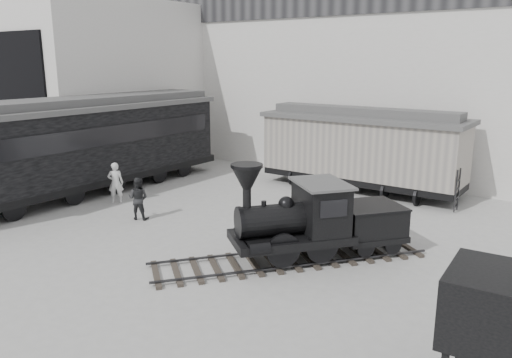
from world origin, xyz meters
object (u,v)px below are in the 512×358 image
Objects in this scene: visitor_b at (138,198)px; passenger_coach at (87,145)px; locomotive at (311,224)px; boxcar at (361,147)px; coal_hopper at (512,321)px; visitor_a at (116,183)px.

passenger_coach is at bearing -39.44° from visitor_b.
passenger_coach is 9.27× the size of visitor_b.
passenger_coach reaches higher than locomotive.
locomotive is 4.75× the size of visitor_b.
boxcar is 14.74m from coal_hopper.
boxcar is 10.32m from visitor_b.
locomotive is 7.25m from visitor_b.
boxcar is 0.62× the size of passenger_coach.
visitor_b is (-7.24, -0.30, -0.29)m from locomotive.
coal_hopper is (8.06, -12.33, -0.46)m from boxcar.
boxcar is at bearing 143.01° from locomotive.
passenger_coach is (-9.88, -7.45, 0.20)m from boxcar.
visitor_a is at bearing -132.88° from boxcar.
passenger_coach reaches higher than visitor_a.
visitor_b is at bearing -119.15° from boxcar.
visitor_a is 2.63m from visitor_b.
visitor_b is (2.44, -0.97, -0.07)m from visitor_a.
boxcar is 3.96× the size of coal_hopper.
visitor_b is (4.76, -1.42, -1.40)m from passenger_coach.
visitor_a is at bearing -144.77° from locomotive.
locomotive is at bearing -75.29° from boxcar.
passenger_coach is 8.58× the size of visitor_a.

